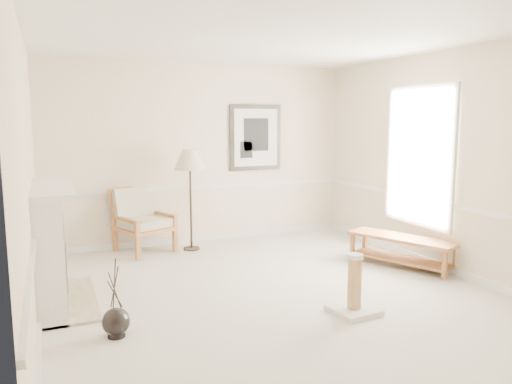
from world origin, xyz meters
TOP-DOWN VIEW (x-y plane):
  - ground at (0.00, 0.00)m, footprint 5.50×5.50m
  - room at (0.14, 0.08)m, footprint 5.04×5.54m
  - fireplace at (-2.34, 0.60)m, footprint 0.64×1.64m
  - floor_vase at (-1.82, -0.54)m, footprint 0.26×0.26m
  - armchair at (-1.05, 2.50)m, footprint 0.97×1.00m
  - floor_lamp at (-0.33, 2.25)m, footprint 0.51×0.51m
  - bench at (2.09, 0.25)m, footprint 1.01×1.52m
  - scratching_post at (0.55, -0.91)m, footprint 0.48×0.48m

SIDE VIEW (x-z plane):
  - ground at x=0.00m, z-range 0.00..0.00m
  - floor_vase at x=-1.82m, z-range -0.24..0.52m
  - scratching_post at x=0.55m, z-range -0.12..0.52m
  - bench at x=2.09m, z-range 0.07..0.49m
  - armchair at x=-1.05m, z-range 0.04..1.01m
  - fireplace at x=-2.34m, z-range -0.01..1.30m
  - floor_lamp at x=-0.33m, z-range 0.58..2.14m
  - room at x=0.14m, z-range 0.41..3.33m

